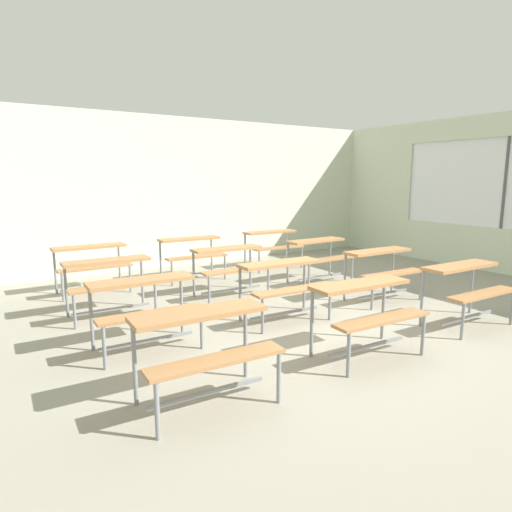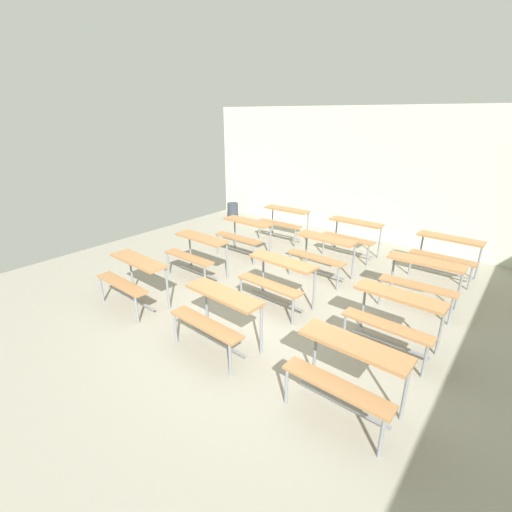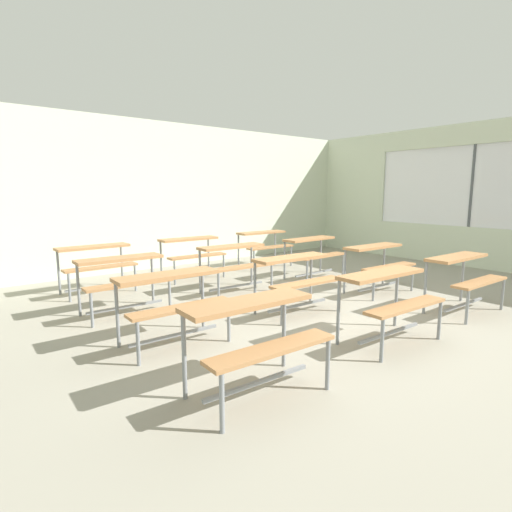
{
  "view_description": "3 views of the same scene",
  "coord_description": "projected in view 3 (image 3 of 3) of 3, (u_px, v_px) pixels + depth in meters",
  "views": [
    {
      "loc": [
        -3.37,
        -3.94,
        1.79
      ],
      "look_at": [
        -0.18,
        1.05,
        0.73
      ],
      "focal_mm": 30.65,
      "sensor_mm": 36.0,
      "label": 1
    },
    {
      "loc": [
        2.69,
        -3.77,
        2.82
      ],
      "look_at": [
        -0.88,
        0.74,
        0.56
      ],
      "focal_mm": 25.44,
      "sensor_mm": 36.0,
      "label": 2
    },
    {
      "loc": [
        -3.8,
        -3.3,
        1.6
      ],
      "look_at": [
        -0.74,
        0.54,
        0.8
      ],
      "focal_mm": 28.0,
      "sensor_mm": 36.0,
      "label": 3
    }
  ],
  "objects": [
    {
      "name": "desk_bench_r0c2",
      "position": [
        464.0,
        270.0,
        5.29
      ],
      "size": [
        1.11,
        0.61,
        0.74
      ],
      "rotation": [
        0.0,
        0.0,
        -0.02
      ],
      "color": "#A87547",
      "rests_on": "ground"
    },
    {
      "name": "desk_bench_r0c0",
      "position": [
        256.0,
        325.0,
        3.11
      ],
      "size": [
        1.12,
        0.63,
        0.74
      ],
      "rotation": [
        0.0,
        0.0,
        -0.04
      ],
      "color": "#A87547",
      "rests_on": "ground"
    },
    {
      "name": "desk_bench_r3c2",
      "position": [
        264.0,
        240.0,
        8.49
      ],
      "size": [
        1.12,
        0.62,
        0.74
      ],
      "rotation": [
        0.0,
        0.0,
        -0.03
      ],
      "color": "#A87547",
      "rests_on": "ground"
    },
    {
      "name": "wall_back",
      "position": [
        166.0,
        196.0,
        8.38
      ],
      "size": [
        10.0,
        0.12,
        3.0
      ],
      "primitive_type": "cube",
      "color": "beige",
      "rests_on": "ground"
    },
    {
      "name": "desk_bench_r2c1",
      "position": [
        235.0,
        257.0,
        6.32
      ],
      "size": [
        1.12,
        0.62,
        0.74
      ],
      "rotation": [
        0.0,
        0.0,
        -0.03
      ],
      "color": "#A87547",
      "rests_on": "ground"
    },
    {
      "name": "desk_bench_r1c2",
      "position": [
        379.0,
        257.0,
        6.32
      ],
      "size": [
        1.12,
        0.62,
        0.74
      ],
      "rotation": [
        0.0,
        0.0,
        -0.03
      ],
      "color": "#A87547",
      "rests_on": "ground"
    },
    {
      "name": "desk_bench_r1c0",
      "position": [
        172.0,
        292.0,
        4.15
      ],
      "size": [
        1.11,
        0.61,
        0.74
      ],
      "rotation": [
        0.0,
        0.0,
        -0.02
      ],
      "color": "#A87547",
      "rests_on": "ground"
    },
    {
      "name": "wall_right",
      "position": [
        504.0,
        199.0,
        7.88
      ],
      "size": [
        0.12,
        9.0,
        3.0
      ],
      "color": "beige",
      "rests_on": "ground"
    },
    {
      "name": "desk_bench_r3c1",
      "position": [
        192.0,
        248.0,
        7.34
      ],
      "size": [
        1.11,
        0.61,
        0.74
      ],
      "rotation": [
        0.0,
        0.0,
        -0.02
      ],
      "color": "#A87547",
      "rests_on": "ground"
    },
    {
      "name": "desk_bench_r2c0",
      "position": [
        123.0,
        272.0,
        5.18
      ],
      "size": [
        1.11,
        0.61,
        0.74
      ],
      "rotation": [
        0.0,
        0.0,
        -0.01
      ],
      "color": "#A87547",
      "rests_on": "ground"
    },
    {
      "name": "ground",
      "position": [
        327.0,
        318.0,
        5.15
      ],
      "size": [
        10.0,
        9.0,
        0.05
      ],
      "primitive_type": "cube",
      "color": "gray"
    },
    {
      "name": "desk_bench_r0c1",
      "position": [
        389.0,
        290.0,
        4.22
      ],
      "size": [
        1.12,
        0.64,
        0.74
      ],
      "rotation": [
        0.0,
        0.0,
        -0.04
      ],
      "color": "#A87547",
      "rests_on": "ground"
    },
    {
      "name": "desk_bench_r1c1",
      "position": [
        297.0,
        271.0,
        5.25
      ],
      "size": [
        1.12,
        0.64,
        0.74
      ],
      "rotation": [
        0.0,
        0.0,
        -0.04
      ],
      "color": "#A87547",
      "rests_on": "ground"
    },
    {
      "name": "desk_bench_r2c2",
      "position": [
        314.0,
        248.0,
        7.35
      ],
      "size": [
        1.12,
        0.63,
        0.74
      ],
      "rotation": [
        0.0,
        0.0,
        0.04
      ],
      "color": "#A87547",
      "rests_on": "ground"
    },
    {
      "name": "desk_bench_r3c0",
      "position": [
        96.0,
        258.0,
        6.28
      ],
      "size": [
        1.11,
        0.61,
        0.74
      ],
      "rotation": [
        0.0,
        0.0,
        0.02
      ],
      "color": "#A87547",
      "rests_on": "ground"
    }
  ]
}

